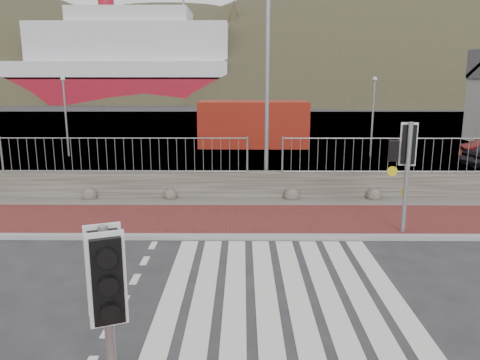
{
  "coord_description": "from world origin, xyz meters",
  "views": [
    {
      "loc": [
        -0.75,
        -8.56,
        4.15
      ],
      "look_at": [
        -0.82,
        3.0,
        1.58
      ],
      "focal_mm": 35.0,
      "sensor_mm": 36.0,
      "label": 1
    }
  ],
  "objects_px": {
    "traffic_signal_far": "(407,154)",
    "streetlight": "(272,55)",
    "traffic_signal_near": "(107,294)",
    "shipping_container": "(253,124)",
    "ferry": "(93,68)"
  },
  "relations": [
    {
      "from": "traffic_signal_far",
      "to": "streetlight",
      "type": "xyz_separation_m",
      "value": [
        -3.25,
        4.72,
        2.7
      ]
    },
    {
      "from": "traffic_signal_near",
      "to": "shipping_container",
      "type": "relative_size",
      "value": 0.41
    },
    {
      "from": "traffic_signal_far",
      "to": "shipping_container",
      "type": "distance_m",
      "value": 16.59
    },
    {
      "from": "shipping_container",
      "to": "streetlight",
      "type": "bearing_deg",
      "value": -87.63
    },
    {
      "from": "ferry",
      "to": "traffic_signal_far",
      "type": "relative_size",
      "value": 16.61
    },
    {
      "from": "ferry",
      "to": "streetlight",
      "type": "relative_size",
      "value": 5.77
    },
    {
      "from": "ferry",
      "to": "shipping_container",
      "type": "xyz_separation_m",
      "value": [
        24.52,
        -48.34,
        -4.01
      ]
    },
    {
      "from": "streetlight",
      "to": "shipping_container",
      "type": "distance_m",
      "value": 11.98
    },
    {
      "from": "traffic_signal_far",
      "to": "shipping_container",
      "type": "relative_size",
      "value": 0.47
    },
    {
      "from": "ferry",
      "to": "traffic_signal_far",
      "type": "height_order",
      "value": "ferry"
    },
    {
      "from": "ferry",
      "to": "shipping_container",
      "type": "bearing_deg",
      "value": -63.1
    },
    {
      "from": "ferry",
      "to": "traffic_signal_far",
      "type": "distance_m",
      "value": 70.45
    },
    {
      "from": "traffic_signal_far",
      "to": "ferry",
      "type": "bearing_deg",
      "value": -57.83
    },
    {
      "from": "traffic_signal_far",
      "to": "streetlight",
      "type": "height_order",
      "value": "streetlight"
    },
    {
      "from": "traffic_signal_near",
      "to": "traffic_signal_far",
      "type": "height_order",
      "value": "traffic_signal_far"
    }
  ]
}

